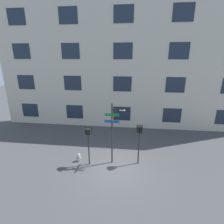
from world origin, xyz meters
TOP-DOWN VIEW (x-y plane):
  - ground_plane at (0.00, 0.00)m, footprint 60.00×60.00m
  - building_facade at (-0.00, 7.00)m, footprint 24.00×0.63m
  - street_sign_pole at (-0.17, 0.52)m, footprint 1.38×0.88m
  - pedestrian_signal_left at (-1.71, 0.13)m, footprint 0.42×0.40m
  - pedestrian_signal_right at (1.50, 0.62)m, footprint 0.38×0.40m
  - fire_hydrant at (-2.51, 0.40)m, footprint 0.38×0.22m

SIDE VIEW (x-z plane):
  - ground_plane at x=0.00m, z-range 0.00..0.00m
  - fire_hydrant at x=-2.51m, z-range -0.01..0.57m
  - pedestrian_signal_left at x=-1.71m, z-range 0.76..3.36m
  - pedestrian_signal_right at x=1.50m, z-range 0.79..3.52m
  - street_sign_pole at x=-0.17m, z-range 0.41..4.54m
  - building_facade at x=0.00m, z-range 0.00..14.58m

